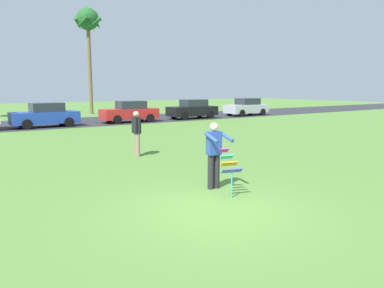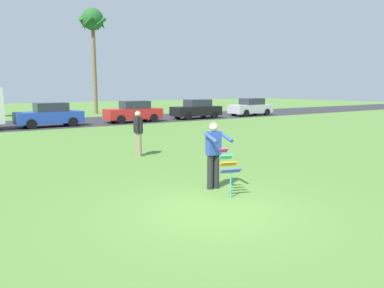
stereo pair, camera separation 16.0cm
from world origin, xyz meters
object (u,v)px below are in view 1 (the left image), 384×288
at_px(parked_car_black, 193,109).
at_px(parked_car_silver, 247,107).
at_px(parked_car_blue, 45,115).
at_px(person_walker_near, 137,132).
at_px(kite_held, 229,165).
at_px(person_kite_flyer, 214,153).
at_px(palm_tree_centre_far, 88,24).
at_px(parked_car_red, 130,112).

relative_size(parked_car_black, parked_car_silver, 1.00).
bearing_deg(parked_car_blue, parked_car_silver, -0.00).
distance_m(parked_car_silver, person_walker_near, 21.74).
height_order(kite_held, parked_car_blue, parked_car_blue).
distance_m(kite_held, parked_car_blue, 18.90).
relative_size(person_kite_flyer, parked_car_silver, 0.41).
bearing_deg(kite_held, parked_car_silver, 46.38).
distance_m(person_kite_flyer, person_walker_near, 5.34).
distance_m(parked_car_blue, palm_tree_centre_far, 14.69).
relative_size(parked_car_blue, parked_car_silver, 1.00).
distance_m(parked_car_red, parked_car_black, 5.73).
relative_size(parked_car_red, parked_car_silver, 1.00).
xyz_separation_m(person_kite_flyer, parked_car_silver, (17.92, 18.19, -0.18)).
height_order(kite_held, palm_tree_centre_far, palm_tree_centre_far).
distance_m(parked_car_blue, parked_car_red, 6.06).
distance_m(person_kite_flyer, parked_car_red, 19.18).
bearing_deg(person_kite_flyer, kite_held, -97.71).
relative_size(person_kite_flyer, parked_car_black, 0.41).
xyz_separation_m(kite_held, parked_car_red, (6.19, 18.90, 0.01)).
bearing_deg(parked_car_black, person_walker_near, -131.64).
xyz_separation_m(parked_car_red, parked_car_black, (5.73, 0.00, 0.00)).
xyz_separation_m(person_kite_flyer, kite_held, (-0.10, -0.71, -0.19)).
relative_size(kite_held, palm_tree_centre_far, 0.11).
xyz_separation_m(parked_car_black, palm_tree_centre_far, (-5.00, 10.45, 7.79)).
bearing_deg(parked_car_blue, palm_tree_centre_far, 57.02).
bearing_deg(person_walker_near, person_kite_flyer, -94.15).
bearing_deg(kite_held, person_kite_flyer, 82.29).
distance_m(kite_held, parked_car_silver, 26.11).
xyz_separation_m(parked_car_blue, palm_tree_centre_far, (6.78, 10.45, 7.79)).
bearing_deg(palm_tree_centre_far, parked_car_silver, -43.29).
relative_size(kite_held, parked_car_blue, 0.27).
height_order(person_kite_flyer, parked_car_blue, person_kite_flyer).
distance_m(parked_car_black, person_walker_near, 17.21).
bearing_deg(parked_car_silver, person_walker_near, -143.72).
xyz_separation_m(person_kite_flyer, palm_tree_centre_far, (6.82, 28.64, 7.62)).
distance_m(kite_held, parked_car_black, 22.34).
bearing_deg(parked_car_silver, parked_car_blue, 180.00).
bearing_deg(parked_car_silver, palm_tree_centre_far, 136.71).
bearing_deg(person_walker_near, parked_car_blue, 91.54).
bearing_deg(parked_car_blue, parked_car_red, -0.02).
height_order(parked_car_blue, parked_car_black, same).
relative_size(person_kite_flyer, parked_car_blue, 0.41).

